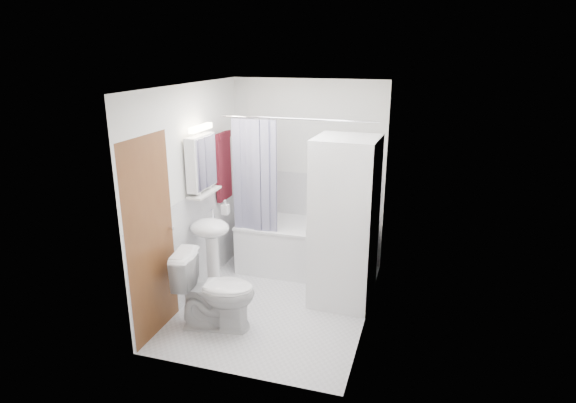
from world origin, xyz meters
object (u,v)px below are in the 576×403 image
(bathtub, at_px, (304,245))
(toilet, at_px, (216,291))
(washer_dryer, at_px, (344,223))
(sink, at_px, (211,240))

(bathtub, height_order, toilet, toilet)
(bathtub, xyz_separation_m, washer_dryer, (0.62, -0.62, 0.60))
(washer_dryer, bearing_deg, sink, -163.28)
(bathtub, distance_m, washer_dryer, 1.06)
(toilet, bearing_deg, washer_dryer, -60.05)
(bathtub, xyz_separation_m, toilet, (-0.51, -1.54, 0.06))
(bathtub, bearing_deg, washer_dryer, -45.19)
(bathtub, bearing_deg, toilet, -108.17)
(sink, bearing_deg, washer_dryer, 14.36)
(sink, height_order, washer_dryer, washer_dryer)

